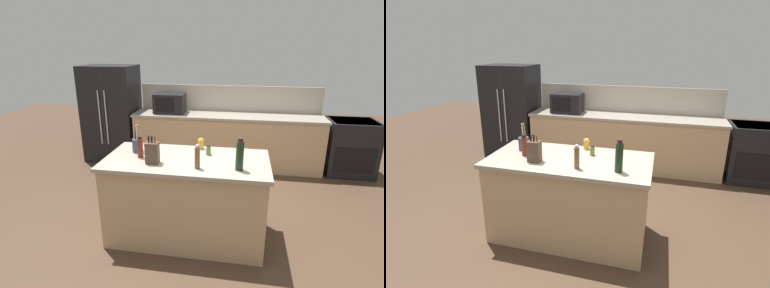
% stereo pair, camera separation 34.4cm
% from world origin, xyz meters
% --- Properties ---
extents(ground_plane, '(14.00, 14.00, 0.00)m').
position_xyz_m(ground_plane, '(0.00, 0.00, 0.00)').
color(ground_plane, '#473323').
extents(back_counter_run, '(3.28, 0.66, 0.94)m').
position_xyz_m(back_counter_run, '(0.30, 2.20, 0.47)').
color(back_counter_run, tan).
rests_on(back_counter_run, ground_plane).
extents(wall_backsplash, '(3.24, 0.03, 0.46)m').
position_xyz_m(wall_backsplash, '(0.30, 2.52, 1.17)').
color(wall_backsplash, '#B2A899').
rests_on(wall_backsplash, back_counter_run).
extents(kitchen_island, '(1.74, 0.88, 0.94)m').
position_xyz_m(kitchen_island, '(0.00, 0.00, 0.47)').
color(kitchen_island, tan).
rests_on(kitchen_island, ground_plane).
extents(refrigerator, '(0.94, 0.75, 1.75)m').
position_xyz_m(refrigerator, '(-1.85, 2.25, 0.87)').
color(refrigerator, black).
rests_on(refrigerator, ground_plane).
extents(range_oven, '(0.76, 0.65, 0.92)m').
position_xyz_m(range_oven, '(2.36, 2.20, 0.47)').
color(range_oven, black).
rests_on(range_oven, ground_plane).
extents(microwave, '(0.53, 0.39, 0.34)m').
position_xyz_m(microwave, '(-0.72, 2.20, 1.11)').
color(microwave, black).
rests_on(microwave, back_counter_run).
extents(knife_block, '(0.13, 0.10, 0.29)m').
position_xyz_m(knife_block, '(-0.32, -0.18, 1.05)').
color(knife_block, '#4C3828').
rests_on(knife_block, kitchen_island).
extents(utensil_crock, '(0.12, 0.12, 0.32)m').
position_xyz_m(utensil_crock, '(-0.58, 0.12, 1.02)').
color(utensil_crock, '#333D4C').
rests_on(utensil_crock, kitchen_island).
extents(spice_jar_oregano, '(0.05, 0.05, 0.11)m').
position_xyz_m(spice_jar_oregano, '(0.22, 0.16, 0.99)').
color(spice_jar_oregano, '#567038').
rests_on(spice_jar_oregano, kitchen_island).
extents(vinegar_bottle, '(0.06, 0.06, 0.23)m').
position_xyz_m(vinegar_bottle, '(-0.50, -0.04, 1.05)').
color(vinegar_bottle, maroon).
rests_on(vinegar_bottle, kitchen_island).
extents(pepper_grinder, '(0.05, 0.05, 0.24)m').
position_xyz_m(pepper_grinder, '(0.15, -0.24, 1.05)').
color(pepper_grinder, brown).
rests_on(pepper_grinder, kitchen_island).
extents(honey_jar, '(0.07, 0.07, 0.12)m').
position_xyz_m(honey_jar, '(0.10, 0.34, 1.00)').
color(honey_jar, gold).
rests_on(honey_jar, kitchen_island).
extents(wine_bottle, '(0.08, 0.08, 0.32)m').
position_xyz_m(wine_bottle, '(0.56, -0.21, 1.09)').
color(wine_bottle, black).
rests_on(wine_bottle, kitchen_island).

